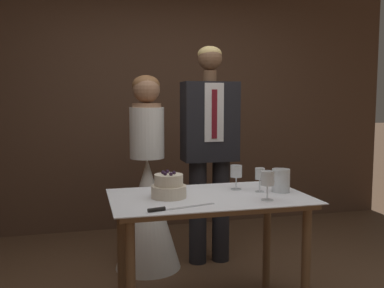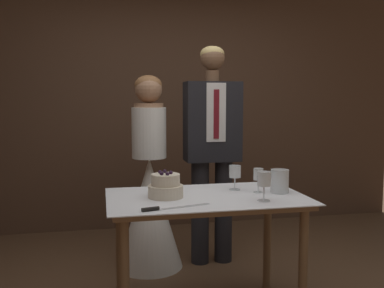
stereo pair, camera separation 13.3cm
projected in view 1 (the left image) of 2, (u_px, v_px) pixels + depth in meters
The scene contains 10 objects.
wall_back at pixel (160, 98), 4.67m from camera, with size 5.40×0.12×2.82m, color #513828.
cake_table at pixel (209, 212), 2.73m from camera, with size 1.25×0.75×0.78m.
tiered_cake at pixel (169, 187), 2.66m from camera, with size 0.22×0.22×0.17m.
cake_knife at pixel (169, 208), 2.37m from camera, with size 0.41×0.12×0.02m.
wine_glass_near at pixel (267, 180), 2.59m from camera, with size 0.08×0.08×0.18m.
wine_glass_middle at pixel (260, 175), 2.82m from camera, with size 0.06×0.06×0.16m.
wine_glass_far at pixel (236, 172), 2.90m from camera, with size 0.08×0.08×0.17m.
hurricane_candle at pixel (281, 181), 2.83m from camera, with size 0.12×0.12×0.15m.
bride at pixel (148, 197), 3.51m from camera, with size 0.54×0.54×1.59m.
groom at pixel (210, 143), 3.60m from camera, with size 0.46×0.25×1.83m.
Camera 1 is at (-0.83, -2.47, 1.39)m, focal length 40.00 mm.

